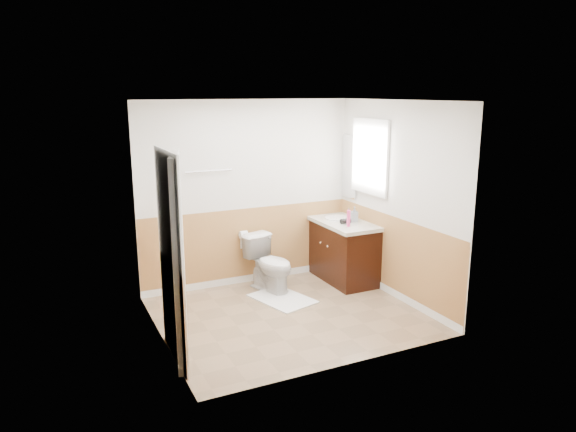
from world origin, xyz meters
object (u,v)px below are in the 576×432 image
bath_mat (282,299)px  lotion_bottle (349,218)px  vanity_cabinet (343,252)px  toilet (270,264)px  soap_dispenser (354,214)px

bath_mat → lotion_bottle: 1.37m
vanity_cabinet → lotion_bottle: lotion_bottle is taller
bath_mat → lotion_bottle: size_ratio=3.64×
toilet → soap_dispenser: size_ratio=3.58×
lotion_bottle → bath_mat: bearing=-178.1°
bath_mat → soap_dispenser: bearing=11.1°
bath_mat → lotion_bottle: (0.98, 0.03, 0.95)m
bath_mat → lotion_bottle: bearing=1.9°
bath_mat → vanity_cabinet: size_ratio=0.73×
lotion_bottle → soap_dispenser: bearing=42.9°
toilet → bath_mat: bearing=-106.2°
bath_mat → soap_dispenser: size_ratio=3.89×
toilet → vanity_cabinet: bearing=-19.2°
toilet → soap_dispenser: 1.35m
toilet → lotion_bottle: 1.20m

